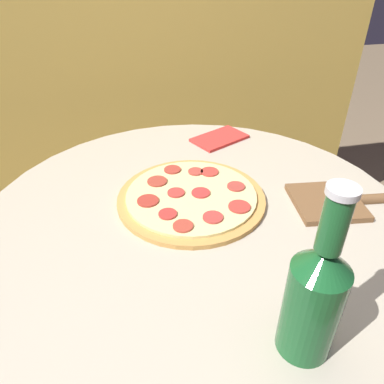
# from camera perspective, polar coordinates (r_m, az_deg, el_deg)

# --- Properties ---
(table) EXTENTS (0.86, 0.86, 0.71)m
(table) POSITION_cam_1_polar(r_m,az_deg,el_deg) (0.86, 0.54, -12.41)
(table) COLOR #B2A893
(table) RESTS_ON ground_plane
(fence_panel) EXTENTS (1.67, 0.04, 1.89)m
(fence_panel) POSITION_cam_1_polar(r_m,az_deg,el_deg) (1.38, -7.28, 24.87)
(fence_panel) COLOR gold
(fence_panel) RESTS_ON ground_plane
(pizza) EXTENTS (0.31, 0.31, 0.02)m
(pizza) POSITION_cam_1_polar(r_m,az_deg,el_deg) (0.78, -0.00, -0.74)
(pizza) COLOR #C68E47
(pizza) RESTS_ON table
(beer_bottle) EXTENTS (0.07, 0.07, 0.25)m
(beer_bottle) POSITION_cam_1_polar(r_m,az_deg,el_deg) (0.49, 18.16, -14.84)
(beer_bottle) COLOR #195628
(beer_bottle) RESTS_ON table
(pizza_paddle) EXTENTS (0.30, 0.15, 0.02)m
(pizza_paddle) POSITION_cam_1_polar(r_m,az_deg,el_deg) (0.83, 22.24, -1.25)
(pizza_paddle) COLOR brown
(pizza_paddle) RESTS_ON table
(napkin) EXTENTS (0.17, 0.14, 0.01)m
(napkin) POSITION_cam_1_polar(r_m,az_deg,el_deg) (1.03, 4.22, 8.16)
(napkin) COLOR red
(napkin) RESTS_ON table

